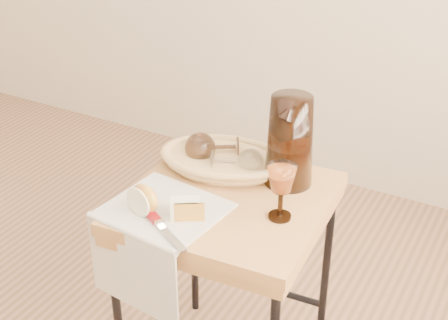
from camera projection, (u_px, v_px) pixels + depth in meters
The scene contains 10 objects.
side_table at pixel (227, 292), 1.84m from camera, with size 0.51×0.51×0.65m, color brown, non-canonical shape.
tea_towel at pixel (164, 210), 1.63m from camera, with size 0.28×0.25×0.01m, color beige.
bread_basket at pixel (223, 162), 1.80m from camera, with size 0.32×0.22×0.05m, color #A26C3A, non-canonical shape.
goblet_lying_a at pixel (216, 147), 1.81m from camera, with size 0.14×0.09×0.09m, color brown, non-canonical shape.
goblet_lying_b at pixel (234, 161), 1.76m from camera, with size 0.12×0.07×0.07m, color white, non-canonical shape.
pitcher at pixel (290, 141), 1.69m from camera, with size 0.17×0.25×0.29m, color black, non-canonical shape.
wine_goblet at pixel (281, 192), 1.57m from camera, with size 0.07×0.07×0.15m, color white, non-canonical shape.
apple_half at pixel (145, 199), 1.60m from camera, with size 0.08×0.04×0.08m, color #B03121.
apple_wedge at pixel (185, 208), 1.58m from camera, with size 0.07×0.04×0.05m, color #FFF6CE.
table_knife at pixel (161, 226), 1.55m from camera, with size 0.21×0.02×0.02m, color silver, non-canonical shape.
Camera 1 is at (1.34, -0.73, 1.55)m, focal length 51.69 mm.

